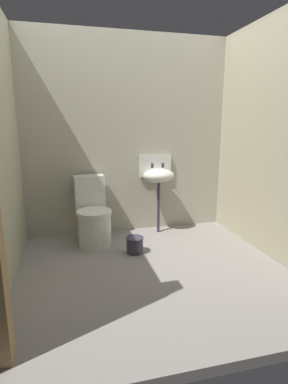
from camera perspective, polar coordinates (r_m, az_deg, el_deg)
name	(u,v)px	position (r m, az deg, el deg)	size (l,w,h in m)	color
ground_plane	(151,270)	(3.14, 1.29, -14.43)	(2.98, 2.64, 0.08)	gray
wall_back	(127,136)	(3.93, -3.22, 10.42)	(2.98, 0.10, 2.47)	#A4A08C
wall_right	(272,139)	(3.49, 22.94, 9.14)	(0.10, 2.44, 2.47)	tan
toilet_near_wall	(93,217)	(3.63, -9.55, -4.59)	(0.43, 0.62, 0.78)	silver
sink	(158,175)	(3.86, 2.67, 3.24)	(0.42, 0.35, 0.99)	#352F40
bucket	(135,245)	(3.38, -1.74, -9.83)	(0.20, 0.20, 0.18)	#352F40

